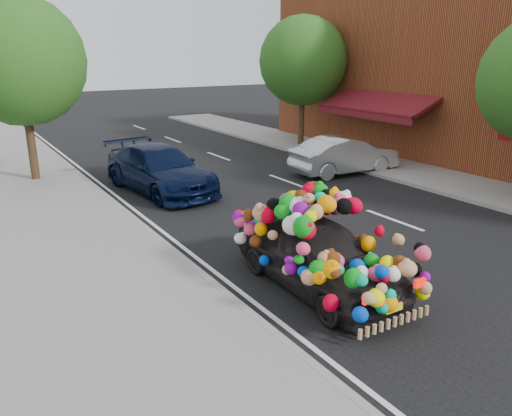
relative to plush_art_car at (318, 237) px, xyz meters
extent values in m
plane|color=black|center=(0.64, 1.97, -1.02)|extent=(100.00, 100.00, 0.00)
cube|color=gray|center=(-3.66, 1.97, -0.96)|extent=(4.00, 60.00, 0.12)
cube|color=gray|center=(-1.71, 1.97, -0.95)|extent=(0.15, 60.00, 0.13)
cube|color=gray|center=(8.84, 4.97, -0.96)|extent=(3.00, 40.00, 0.12)
cube|color=#5B1117|center=(9.34, 7.97, 1.33)|extent=(1.62, 5.20, 0.75)
cube|color=#5B1117|center=(8.59, 7.97, 0.93)|extent=(0.06, 5.20, 0.35)
cylinder|color=#332114|center=(-3.16, 11.47, 0.35)|extent=(0.28, 0.28, 2.73)
sphere|color=#1B4813|center=(-3.16, 11.47, 3.01)|extent=(4.20, 4.20, 4.20)
cylinder|color=#332114|center=(8.64, 11.97, 0.30)|extent=(0.28, 0.28, 2.64)
sphere|color=#1B4813|center=(8.64, 11.97, 2.88)|extent=(4.00, 4.00, 4.00)
imported|color=black|center=(0.00, 0.00, -0.34)|extent=(1.71, 4.01, 1.35)
cube|color=red|center=(-0.60, -1.98, -0.24)|extent=(0.22, 0.07, 0.14)
cube|color=red|center=(0.48, -2.02, -0.24)|extent=(0.22, 0.07, 0.14)
cube|color=yellow|center=(-0.06, -2.01, -0.54)|extent=(0.34, 0.05, 0.12)
imported|color=black|center=(0.06, 8.07, -0.30)|extent=(2.56, 5.14, 1.44)
imported|color=#ADB1B5|center=(6.73, 6.76, -0.34)|extent=(4.21, 1.71, 1.36)
camera|label=1|loc=(-5.61, -6.77, 3.32)|focal=35.00mm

